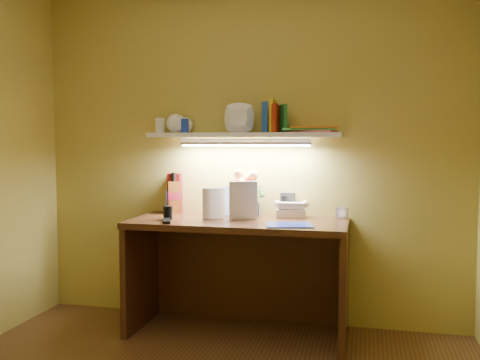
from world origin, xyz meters
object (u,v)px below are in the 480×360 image
desk (238,277)px  telephone (291,209)px  flower_bouquet (246,193)px  whisky_bottle (174,193)px  desk_clock (342,213)px

desk → telephone: 0.57m
flower_bouquet → telephone: size_ratio=1.64×
desk → telephone: size_ratio=7.29×
desk → whisky_bottle: (-0.51, 0.20, 0.52)m
desk → telephone: (0.32, 0.19, 0.43)m
whisky_bottle → desk_clock: bearing=1.1°
flower_bouquet → desk_clock: 0.65m
telephone → desk_clock: bearing=-2.1°
whisky_bottle → telephone: bearing=-0.4°
flower_bouquet → desk_clock: (0.64, 0.03, -0.12)m
whisky_bottle → desk: bearing=-21.2°
telephone → flower_bouquet: bearing=173.7°
desk_clock → flower_bouquet: bearing=-167.4°
desk_clock → whisky_bottle: (-1.17, -0.02, 0.11)m
flower_bouquet → telephone: flower_bouquet is taller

